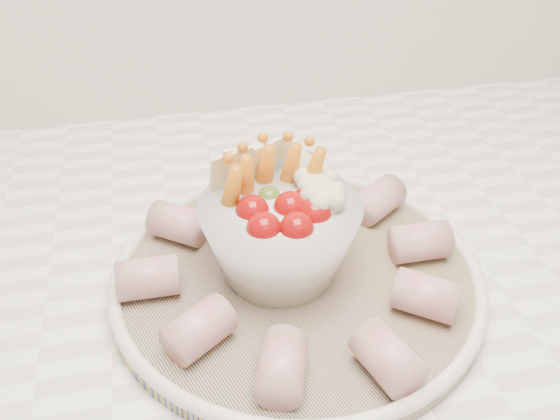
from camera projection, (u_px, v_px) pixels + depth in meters
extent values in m
cube|color=white|center=(398.00, 244.00, 0.64)|extent=(2.04, 0.62, 0.04)
cylinder|color=navy|center=(297.00, 279.00, 0.55)|extent=(0.42, 0.42, 0.01)
torus|color=white|center=(297.00, 273.00, 0.55)|extent=(0.33, 0.33, 0.01)
sphere|color=#8F0909|center=(264.00, 229.00, 0.49)|extent=(0.03, 0.03, 0.03)
sphere|color=#8F0909|center=(297.00, 229.00, 0.49)|extent=(0.03, 0.03, 0.03)
sphere|color=#8F0909|center=(315.00, 214.00, 0.50)|extent=(0.03, 0.03, 0.03)
sphere|color=#8F0909|center=(252.00, 211.00, 0.51)|extent=(0.03, 0.03, 0.03)
sphere|color=#8F0909|center=(290.00, 208.00, 0.51)|extent=(0.03, 0.03, 0.03)
sphere|color=#8F0909|center=(311.00, 199.00, 0.52)|extent=(0.03, 0.03, 0.03)
sphere|color=#476421|center=(269.00, 198.00, 0.53)|extent=(0.02, 0.02, 0.02)
cone|color=orange|center=(246.00, 183.00, 0.52)|extent=(0.02, 0.04, 0.07)
cone|color=orange|center=(265.00, 173.00, 0.54)|extent=(0.03, 0.04, 0.07)
cone|color=orange|center=(290.00, 172.00, 0.54)|extent=(0.03, 0.04, 0.07)
cone|color=orange|center=(231.00, 195.00, 0.51)|extent=(0.03, 0.04, 0.07)
cone|color=orange|center=(311.00, 177.00, 0.53)|extent=(0.04, 0.04, 0.07)
sphere|color=beige|center=(316.00, 189.00, 0.53)|extent=(0.03, 0.03, 0.03)
sphere|color=beige|center=(324.00, 205.00, 0.51)|extent=(0.03, 0.03, 0.03)
sphere|color=beige|center=(311.00, 176.00, 0.55)|extent=(0.03, 0.03, 0.03)
cube|color=beige|center=(248.00, 169.00, 0.54)|extent=(0.04, 0.01, 0.05)
cube|color=beige|center=(271.00, 162.00, 0.55)|extent=(0.04, 0.03, 0.05)
cube|color=beige|center=(233.00, 174.00, 0.53)|extent=(0.04, 0.03, 0.05)
cylinder|color=#AD4F5E|center=(420.00, 242.00, 0.56)|extent=(0.05, 0.04, 0.03)
cylinder|color=#AD4F5E|center=(378.00, 200.00, 0.61)|extent=(0.06, 0.06, 0.03)
cylinder|color=#AD4F5E|center=(309.00, 179.00, 0.64)|extent=(0.05, 0.06, 0.03)
cylinder|color=#AD4F5E|center=(239.00, 194.00, 0.62)|extent=(0.05, 0.06, 0.03)
cylinder|color=#AD4F5E|center=(179.00, 223.00, 0.58)|extent=(0.06, 0.06, 0.03)
cylinder|color=#AD4F5E|center=(148.00, 278.00, 0.52)|extent=(0.05, 0.04, 0.03)
cylinder|color=#AD4F5E|center=(199.00, 329.00, 0.47)|extent=(0.06, 0.06, 0.03)
cylinder|color=#AD4F5E|center=(282.00, 367.00, 0.44)|extent=(0.05, 0.06, 0.03)
cylinder|color=#AD4F5E|center=(388.00, 358.00, 0.45)|extent=(0.05, 0.06, 0.03)
cylinder|color=#AD4F5E|center=(426.00, 296.00, 0.50)|extent=(0.06, 0.06, 0.03)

